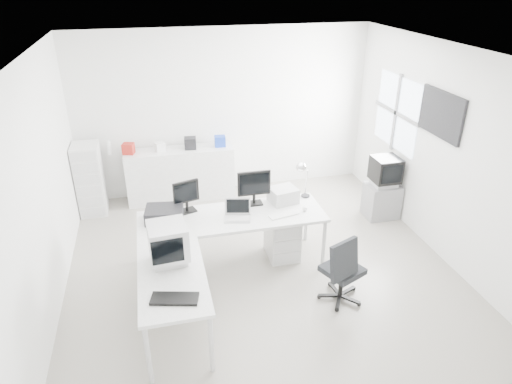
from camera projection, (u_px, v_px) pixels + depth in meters
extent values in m
cube|color=#B1AE9F|center=(259.00, 264.00, 6.20)|extent=(5.00, 5.00, 0.01)
cube|color=white|center=(260.00, 52.00, 4.96)|extent=(5.00, 5.00, 0.01)
cube|color=white|center=(224.00, 113.00, 7.76)|extent=(5.00, 0.02, 2.80)
cube|color=white|center=(41.00, 191.00, 5.06)|extent=(0.02, 5.00, 2.80)
cube|color=white|center=(441.00, 152.00, 6.10)|extent=(0.02, 5.00, 2.80)
cube|color=silver|center=(282.00, 237.00, 6.27)|extent=(0.40, 0.50, 0.60)
cube|color=black|center=(164.00, 214.00, 5.75)|extent=(0.51, 0.42, 0.16)
cube|color=silver|center=(284.00, 215.00, 5.88)|extent=(0.41, 0.20, 0.02)
sphere|color=silver|center=(305.00, 209.00, 5.98)|extent=(0.07, 0.07, 0.07)
cube|color=#BBBBBB|center=(283.00, 195.00, 6.18)|extent=(0.41, 0.37, 0.20)
cube|color=black|center=(175.00, 299.00, 4.39)|extent=(0.49, 0.29, 0.03)
cube|color=gray|center=(381.00, 201.00, 7.29)|extent=(0.50, 0.41, 0.55)
cube|color=silver|center=(181.00, 174.00, 7.78)|extent=(1.80, 0.45, 0.90)
cube|color=maroon|center=(128.00, 149.00, 7.37)|extent=(0.21, 0.20, 0.17)
cube|color=silver|center=(160.00, 147.00, 7.48)|extent=(0.19, 0.17, 0.15)
cube|color=black|center=(190.00, 143.00, 7.58)|extent=(0.21, 0.19, 0.19)
cube|color=#193AAF|center=(220.00, 141.00, 7.69)|extent=(0.19, 0.17, 0.18)
cylinder|color=silver|center=(109.00, 148.00, 7.33)|extent=(0.07, 0.07, 0.22)
cube|color=silver|center=(90.00, 179.00, 7.27)|extent=(0.41, 0.49, 1.17)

